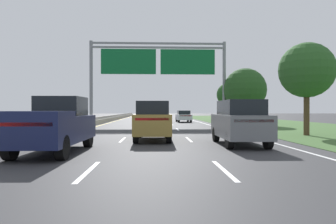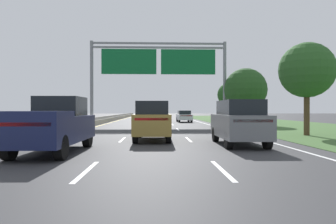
{
  "view_description": "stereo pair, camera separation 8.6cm",
  "coord_description": "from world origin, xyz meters",
  "px_view_note": "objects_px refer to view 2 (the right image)",
  "views": [
    {
      "loc": [
        -0.04,
        1.9,
        1.66
      ],
      "look_at": [
        0.84,
        23.59,
        1.51
      ],
      "focal_mm": 33.77,
      "sensor_mm": 36.0,
      "label": 1
    },
    {
      "loc": [
        0.04,
        1.89,
        1.66
      ],
      "look_at": [
        0.84,
        23.59,
        1.51
      ],
      "focal_mm": 33.77,
      "sensor_mm": 36.0,
      "label": 2
    }
  ],
  "objects_px": {
    "car_blue_centre_lane_sedan": "(157,116)",
    "roadside_tree_near": "(307,70)",
    "car_white_right_lane_sedan": "(184,116)",
    "roadside_tree_far": "(229,95)",
    "roadside_tree_mid": "(245,90)",
    "overhead_sign_gantry": "(159,65)",
    "car_grey_right_lane_suv": "(239,122)",
    "pickup_truck_navy": "(55,125)",
    "car_gold_centre_lane_suv": "(153,120)"
  },
  "relations": [
    {
      "from": "roadside_tree_near",
      "to": "car_gold_centre_lane_suv",
      "type": "bearing_deg",
      "value": -164.18
    },
    {
      "from": "car_white_right_lane_sedan",
      "to": "roadside_tree_near",
      "type": "relative_size",
      "value": 0.74
    },
    {
      "from": "car_blue_centre_lane_sedan",
      "to": "roadside_tree_near",
      "type": "xyz_separation_m",
      "value": [
        9.63,
        -22.46,
        3.38
      ]
    },
    {
      "from": "roadside_tree_far",
      "to": "car_blue_centre_lane_sedan",
      "type": "bearing_deg",
      "value": -150.11
    },
    {
      "from": "car_blue_centre_lane_sedan",
      "to": "roadside_tree_near",
      "type": "distance_m",
      "value": 24.67
    },
    {
      "from": "car_white_right_lane_sedan",
      "to": "roadside_tree_far",
      "type": "relative_size",
      "value": 0.76
    },
    {
      "from": "pickup_truck_navy",
      "to": "roadside_tree_near",
      "type": "xyz_separation_m",
      "value": [
        13.65,
        7.58,
        3.13
      ]
    },
    {
      "from": "overhead_sign_gantry",
      "to": "pickup_truck_navy",
      "type": "bearing_deg",
      "value": -100.68
    },
    {
      "from": "pickup_truck_navy",
      "to": "roadside_tree_mid",
      "type": "distance_m",
      "value": 26.03
    },
    {
      "from": "pickup_truck_navy",
      "to": "car_grey_right_lane_suv",
      "type": "bearing_deg",
      "value": -72.46
    },
    {
      "from": "car_blue_centre_lane_sedan",
      "to": "roadside_tree_mid",
      "type": "bearing_deg",
      "value": -129.47
    },
    {
      "from": "car_grey_right_lane_suv",
      "to": "roadside_tree_far",
      "type": "relative_size",
      "value": 0.8
    },
    {
      "from": "pickup_truck_navy",
      "to": "car_white_right_lane_sedan",
      "type": "xyz_separation_m",
      "value": [
        7.72,
        30.12,
        -0.26
      ]
    },
    {
      "from": "car_blue_centre_lane_sedan",
      "to": "roadside_tree_far",
      "type": "bearing_deg",
      "value": -59.74
    },
    {
      "from": "overhead_sign_gantry",
      "to": "car_blue_centre_lane_sedan",
      "type": "relative_size",
      "value": 3.41
    },
    {
      "from": "car_white_right_lane_sedan",
      "to": "roadside_tree_far",
      "type": "distance_m",
      "value": 10.45
    },
    {
      "from": "pickup_truck_navy",
      "to": "roadside_tree_near",
      "type": "distance_m",
      "value": 15.92
    },
    {
      "from": "car_white_right_lane_sedan",
      "to": "car_grey_right_lane_suv",
      "type": "bearing_deg",
      "value": 178.74
    },
    {
      "from": "car_blue_centre_lane_sedan",
      "to": "pickup_truck_navy",
      "type": "bearing_deg",
      "value": 172.73
    },
    {
      "from": "car_white_right_lane_sedan",
      "to": "roadside_tree_mid",
      "type": "relative_size",
      "value": 0.71
    },
    {
      "from": "overhead_sign_gantry",
      "to": "car_blue_centre_lane_sedan",
      "type": "height_order",
      "value": "overhead_sign_gantry"
    },
    {
      "from": "roadside_tree_near",
      "to": "roadside_tree_mid",
      "type": "bearing_deg",
      "value": 89.6
    },
    {
      "from": "car_blue_centre_lane_sedan",
      "to": "roadside_tree_mid",
      "type": "height_order",
      "value": "roadside_tree_mid"
    },
    {
      "from": "car_grey_right_lane_suv",
      "to": "roadside_tree_far",
      "type": "xyz_separation_m",
      "value": [
        7.47,
        34.23,
        2.95
      ]
    },
    {
      "from": "car_gold_centre_lane_suv",
      "to": "car_grey_right_lane_suv",
      "type": "xyz_separation_m",
      "value": [
        4.09,
        -2.47,
        0.0
      ]
    },
    {
      "from": "overhead_sign_gantry",
      "to": "car_grey_right_lane_suv",
      "type": "height_order",
      "value": "overhead_sign_gantry"
    },
    {
      "from": "roadside_tree_near",
      "to": "roadside_tree_far",
      "type": "height_order",
      "value": "roadside_tree_near"
    },
    {
      "from": "roadside_tree_near",
      "to": "roadside_tree_mid",
      "type": "height_order",
      "value": "roadside_tree_mid"
    },
    {
      "from": "car_gold_centre_lane_suv",
      "to": "car_grey_right_lane_suv",
      "type": "distance_m",
      "value": 4.78
    },
    {
      "from": "car_gold_centre_lane_suv",
      "to": "car_grey_right_lane_suv",
      "type": "relative_size",
      "value": 1.0
    },
    {
      "from": "car_blue_centre_lane_sedan",
      "to": "car_grey_right_lane_suv",
      "type": "distance_m",
      "value": 28.0
    },
    {
      "from": "roadside_tree_near",
      "to": "car_white_right_lane_sedan",
      "type": "bearing_deg",
      "value": 104.76
    },
    {
      "from": "roadside_tree_near",
      "to": "roadside_tree_mid",
      "type": "xyz_separation_m",
      "value": [
        0.1,
        14.35,
        -0.32
      ]
    },
    {
      "from": "car_gold_centre_lane_suv",
      "to": "roadside_tree_far",
      "type": "relative_size",
      "value": 0.8
    },
    {
      "from": "car_blue_centre_lane_sedan",
      "to": "car_white_right_lane_sedan",
      "type": "xyz_separation_m",
      "value": [
        3.69,
        0.08,
        0.0
      ]
    },
    {
      "from": "car_grey_right_lane_suv",
      "to": "car_white_right_lane_sedan",
      "type": "height_order",
      "value": "car_grey_right_lane_suv"
    },
    {
      "from": "overhead_sign_gantry",
      "to": "roadside_tree_mid",
      "type": "height_order",
      "value": "overhead_sign_gantry"
    },
    {
      "from": "overhead_sign_gantry",
      "to": "roadside_tree_near",
      "type": "relative_size",
      "value": 2.51
    },
    {
      "from": "car_gold_centre_lane_suv",
      "to": "roadside_tree_near",
      "type": "relative_size",
      "value": 0.79
    },
    {
      "from": "car_blue_centre_lane_sedan",
      "to": "car_white_right_lane_sedan",
      "type": "distance_m",
      "value": 3.69
    },
    {
      "from": "car_gold_centre_lane_suv",
      "to": "pickup_truck_navy",
      "type": "bearing_deg",
      "value": 142.42
    },
    {
      "from": "pickup_truck_navy",
      "to": "car_blue_centre_lane_sedan",
      "type": "distance_m",
      "value": 30.31
    },
    {
      "from": "overhead_sign_gantry",
      "to": "roadside_tree_near",
      "type": "xyz_separation_m",
      "value": [
        9.44,
        -14.79,
        -2.36
      ]
    },
    {
      "from": "pickup_truck_navy",
      "to": "car_white_right_lane_sedan",
      "type": "height_order",
      "value": "pickup_truck_navy"
    },
    {
      "from": "overhead_sign_gantry",
      "to": "pickup_truck_navy",
      "type": "distance_m",
      "value": 23.41
    },
    {
      "from": "pickup_truck_navy",
      "to": "car_gold_centre_lane_suv",
      "type": "xyz_separation_m",
      "value": [
        3.75,
        4.77,
        0.02
      ]
    },
    {
      "from": "roadside_tree_near",
      "to": "roadside_tree_far",
      "type": "relative_size",
      "value": 1.02
    },
    {
      "from": "car_gold_centre_lane_suv",
      "to": "car_white_right_lane_sedan",
      "type": "xyz_separation_m",
      "value": [
        3.96,
        25.35,
        -0.28
      ]
    },
    {
      "from": "car_white_right_lane_sedan",
      "to": "roadside_tree_near",
      "type": "bearing_deg",
      "value": -166.78
    },
    {
      "from": "overhead_sign_gantry",
      "to": "car_white_right_lane_sedan",
      "type": "height_order",
      "value": "overhead_sign_gantry"
    }
  ]
}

